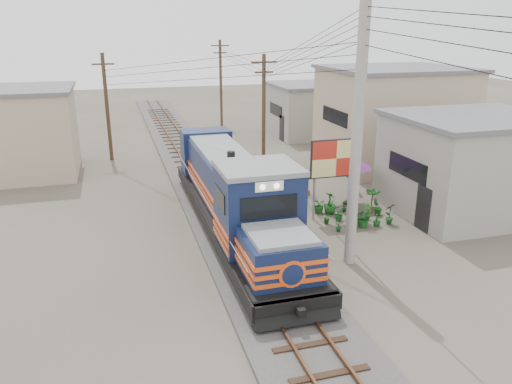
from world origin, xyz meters
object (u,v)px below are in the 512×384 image
object	(u,v)px
locomotive	(235,196)
vendor	(353,177)
billboard	(336,160)
market_umbrella	(350,162)

from	to	relation	value
locomotive	vendor	distance (m)	8.39
locomotive	billboard	distance (m)	5.03
locomotive	market_umbrella	size ratio (longest dim) A/B	6.26
locomotive	vendor	xyz separation A→B (m)	(7.48, 3.69, -0.84)
billboard	vendor	xyz separation A→B (m)	(2.60, 3.18, -1.94)
market_umbrella	vendor	xyz separation A→B (m)	(1.09, 1.62, -1.33)
market_umbrella	locomotive	bearing A→B (deg)	-162.01
billboard	vendor	bearing A→B (deg)	51.43
locomotive	vendor	bearing A→B (deg)	26.26
market_umbrella	billboard	bearing A→B (deg)	-134.07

